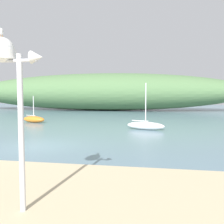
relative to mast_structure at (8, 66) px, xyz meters
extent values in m
plane|color=slate|center=(-3.05, 7.13, -3.33)|extent=(120.00, 120.00, 0.00)
ellipsoid|color=#517547|center=(-6.23, 38.10, -0.03)|extent=(50.51, 10.32, 6.61)
cylinder|color=silver|center=(0.27, 0.00, -1.44)|extent=(0.12, 0.12, 3.37)
cylinder|color=silver|center=(0.27, 0.00, 0.11)|extent=(0.79, 0.07, 0.07)
cylinder|color=white|center=(-0.13, 0.00, 0.24)|extent=(0.58, 0.58, 0.20)
sphere|color=white|center=(-0.13, 0.00, 0.34)|extent=(0.53, 0.53, 0.53)
cone|color=silver|center=(0.67, 0.00, 0.17)|extent=(0.25, 0.28, 0.28)
cylinder|color=orange|center=(-0.14, -0.01, 0.63)|extent=(0.01, 0.01, 0.05)
cylinder|color=orange|center=(-0.11, 0.01, 0.63)|extent=(0.01, 0.01, 0.05)
ellipsoid|color=white|center=(-0.13, 0.00, 0.71)|extent=(0.20, 0.23, 0.12)
ellipsoid|color=#9EA0A8|center=(-0.13, 0.00, 0.73)|extent=(0.18, 0.21, 0.04)
sphere|color=white|center=(-0.18, 0.07, 0.77)|extent=(0.08, 0.08, 0.08)
cone|color=gold|center=(-0.21, 0.12, 0.77)|extent=(0.05, 0.05, 0.02)
ellipsoid|color=orange|center=(-8.69, 17.60, -3.01)|extent=(2.74, 1.52, 0.63)
cylinder|color=silver|center=(-8.69, 17.60, -1.79)|extent=(0.08, 0.08, 2.19)
cylinder|color=silver|center=(-9.07, 17.71, -2.64)|extent=(1.14, 0.38, 0.06)
ellipsoid|color=white|center=(2.45, 14.41, -3.02)|extent=(3.17, 1.67, 0.62)
cylinder|color=silver|center=(2.45, 14.41, -1.28)|extent=(0.08, 0.08, 3.24)
cylinder|color=silver|center=(2.01, 14.53, -2.65)|extent=(1.34, 0.41, 0.06)
camera|label=1|loc=(3.05, -4.71, -0.61)|focal=38.81mm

